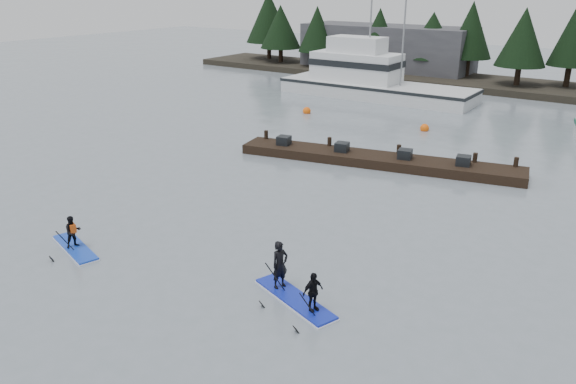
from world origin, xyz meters
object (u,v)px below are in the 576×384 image
Objects in this scene: paddleboard_duo at (294,284)px; paddleboard_solo at (74,238)px; fishing_boat_large at (371,88)px; floating_dock at (377,160)px.

paddleboard_solo is at bearing -149.49° from paddleboard_duo.
fishing_boat_large reaches higher than floating_dock.
paddleboard_solo is 8.88m from paddleboard_duo.
floating_dock is at bearing 90.46° from paddleboard_solo.
floating_dock is 5.10× the size of paddleboard_solo.
fishing_boat_large is 33.68m from paddleboard_duo.
paddleboard_solo is at bearing -118.28° from floating_dock.
paddleboard_duo is at bearing -85.69° from floating_dock.
paddleboard_duo is at bearing 27.83° from paddleboard_solo.
paddleboard_solo is 0.89× the size of paddleboard_duo.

